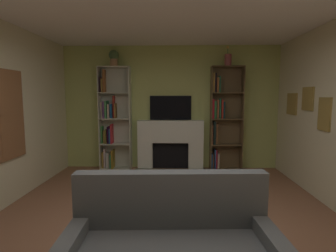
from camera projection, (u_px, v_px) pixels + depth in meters
ground_plane at (165, 241)px, 3.01m from camera, size 7.43×7.43×0.00m
wall_back_accent at (171, 108)px, 5.96m from camera, size 4.81×0.06×2.69m
fireplace at (170, 143)px, 5.91m from camera, size 1.53×0.53×1.08m
tv at (171, 108)px, 5.90m from camera, size 0.90×0.06×0.52m
bookshelf_left at (112, 122)px, 5.91m from camera, size 0.68×0.28×2.23m
bookshelf_right at (222, 119)px, 5.83m from camera, size 0.68×0.27×2.23m
potted_plant at (114, 57)px, 5.70m from camera, size 0.21×0.21×0.34m
vase_with_flowers at (228, 59)px, 5.63m from camera, size 0.14×0.14×0.42m
coffee_table at (173, 209)px, 2.93m from camera, size 0.84×0.51×0.45m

